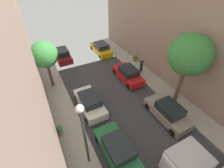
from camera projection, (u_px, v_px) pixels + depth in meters
parked_car_left_3 at (118, 150)px, 10.80m from camera, size 1.78×4.20×1.57m
parked_car_left_4 at (90, 102)px, 14.36m from camera, size 1.78×4.20×1.57m
parked_car_left_5 at (62, 55)px, 21.39m from camera, size 1.78×4.20×1.57m
parked_car_right_2 at (168, 112)px, 13.46m from camera, size 1.78×4.20×1.57m
parked_car_right_3 at (128, 74)px, 17.86m from camera, size 1.78×4.20×1.57m
parked_car_right_4 at (101, 49)px, 22.87m from camera, size 1.78×4.20×1.57m
pedestrian at (142, 65)px, 18.76m from camera, size 0.40×0.36×1.72m
street_tree_1 at (189, 55)px, 12.42m from camera, size 3.36×3.36×6.55m
street_tree_2 at (44, 55)px, 15.00m from camera, size 2.53×2.53×4.93m
potted_plant_0 at (135, 58)px, 21.03m from camera, size 0.49×0.49×0.81m
potted_plant_3 at (60, 130)px, 12.21m from camera, size 0.50×0.50×0.86m
lamp_post at (83, 129)px, 8.66m from camera, size 0.44×0.44×5.29m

